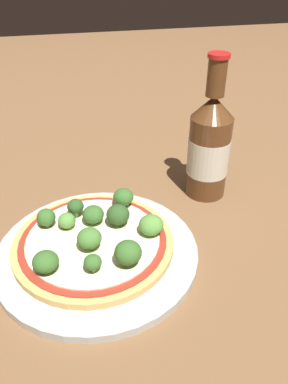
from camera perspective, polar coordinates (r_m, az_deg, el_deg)
The scene contains 15 objects.
ground_plane at distance 0.54m, azimuth -5.76°, elevation -8.78°, with size 3.00×3.00×0.00m, color brown.
plate at distance 0.53m, azimuth -7.11°, elevation -9.08°, with size 0.28×0.28×0.01m.
pizza at distance 0.53m, azimuth -7.73°, elevation -7.50°, with size 0.22×0.22×0.01m.
broccoli_floret_0 at distance 0.47m, azimuth -7.82°, elevation -10.60°, with size 0.02×0.02×0.02m.
broccoli_floret_1 at distance 0.55m, azimuth -14.69°, elevation -3.79°, with size 0.03×0.03×0.03m.
broccoli_floret_2 at distance 0.57m, azimuth -3.17°, elevation -0.77°, with size 0.03×0.03×0.03m.
broccoli_floret_3 at distance 0.50m, azimuth -8.34°, elevation -6.99°, with size 0.03×0.03×0.03m.
broccoli_floret_4 at distance 0.48m, azimuth -14.76°, elevation -10.24°, with size 0.03×0.03×0.03m.
broccoli_floret_5 at distance 0.53m, azimuth -3.98°, elevation -3.46°, with size 0.03×0.03×0.03m.
broccoli_floret_6 at distance 0.47m, azimuth -2.44°, elevation -9.21°, with size 0.03×0.03×0.03m.
broccoli_floret_7 at distance 0.56m, azimuth -10.39°, elevation -2.21°, with size 0.02×0.02×0.03m.
broccoli_floret_8 at distance 0.52m, azimuth 1.09°, elevation -5.06°, with size 0.03×0.03×0.03m.
broccoli_floret_9 at distance 0.54m, azimuth -11.68°, elevation -4.31°, with size 0.02×0.02×0.02m.
broccoli_floret_10 at distance 0.54m, azimuth -7.74°, elevation -3.41°, with size 0.03×0.03×0.03m.
beer_bottle at distance 0.62m, azimuth 9.89°, elevation 6.83°, with size 0.07×0.07×0.24m.
Camera 1 is at (-0.04, -0.40, 0.37)m, focal length 35.00 mm.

